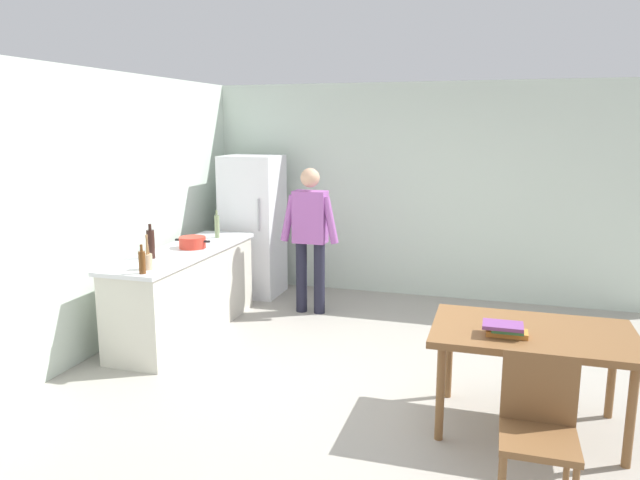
% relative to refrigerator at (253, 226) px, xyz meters
% --- Properties ---
extents(ground_plane, '(14.00, 14.00, 0.00)m').
position_rel_refrigerator_xyz_m(ground_plane, '(1.90, -2.40, -0.90)').
color(ground_plane, '#9E998E').
extents(wall_back, '(6.40, 0.12, 2.70)m').
position_rel_refrigerator_xyz_m(wall_back, '(1.90, 0.60, 0.45)').
color(wall_back, silver).
rests_on(wall_back, ground_plane).
extents(wall_left, '(0.12, 5.60, 2.70)m').
position_rel_refrigerator_xyz_m(wall_left, '(-0.70, -2.20, 0.45)').
color(wall_left, silver).
rests_on(wall_left, ground_plane).
extents(kitchen_counter, '(0.64, 2.20, 0.90)m').
position_rel_refrigerator_xyz_m(kitchen_counter, '(-0.10, -1.60, -0.45)').
color(kitchen_counter, beige).
rests_on(kitchen_counter, ground_plane).
extents(refrigerator, '(0.70, 0.67, 1.80)m').
position_rel_refrigerator_xyz_m(refrigerator, '(0.00, 0.00, 0.00)').
color(refrigerator, white).
rests_on(refrigerator, ground_plane).
extents(person, '(0.70, 0.22, 1.70)m').
position_rel_refrigerator_xyz_m(person, '(0.95, -0.55, 0.08)').
color(person, '#1E1E2D').
rests_on(person, ground_plane).
extents(dining_table, '(1.40, 0.90, 0.75)m').
position_rel_refrigerator_xyz_m(dining_table, '(3.30, -2.70, -0.23)').
color(dining_table, brown).
rests_on(dining_table, ground_plane).
extents(chair, '(0.42, 0.42, 0.91)m').
position_rel_refrigerator_xyz_m(chair, '(3.30, -3.67, -0.37)').
color(chair, brown).
rests_on(chair, ground_plane).
extents(cooking_pot, '(0.40, 0.28, 0.12)m').
position_rel_refrigerator_xyz_m(cooking_pot, '(-0.06, -1.48, 0.06)').
color(cooking_pot, red).
rests_on(cooking_pot, kitchen_counter).
extents(utensil_jar, '(0.11, 0.11, 0.32)m').
position_rel_refrigerator_xyz_m(utensil_jar, '(0.01, -2.45, 0.08)').
color(utensil_jar, tan).
rests_on(utensil_jar, kitchen_counter).
extents(bottle_beer_brown, '(0.06, 0.06, 0.26)m').
position_rel_refrigerator_xyz_m(bottle_beer_brown, '(0.06, -2.59, 0.11)').
color(bottle_beer_brown, '#5B3314').
rests_on(bottle_beer_brown, kitchen_counter).
extents(bottle_vinegar_tall, '(0.06, 0.06, 0.32)m').
position_rel_refrigerator_xyz_m(bottle_vinegar_tall, '(-0.07, -0.88, 0.14)').
color(bottle_vinegar_tall, gray).
rests_on(bottle_vinegar_tall, kitchen_counter).
extents(bottle_wine_dark, '(0.08, 0.08, 0.34)m').
position_rel_refrigerator_xyz_m(bottle_wine_dark, '(-0.20, -2.04, 0.15)').
color(bottle_wine_dark, black).
rests_on(bottle_wine_dark, kitchen_counter).
extents(book_stack, '(0.30, 0.20, 0.09)m').
position_rel_refrigerator_xyz_m(book_stack, '(3.11, -2.87, -0.10)').
color(book_stack, orange).
rests_on(book_stack, dining_table).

